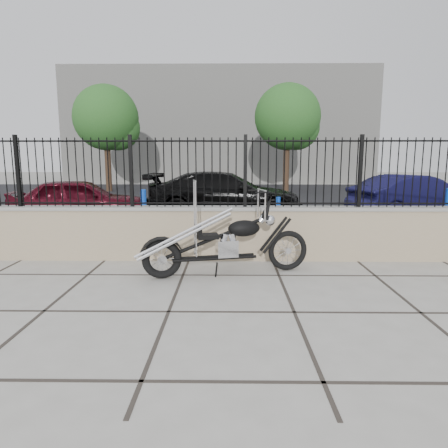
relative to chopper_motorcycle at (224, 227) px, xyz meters
name	(u,v)px	position (x,y,z in m)	size (l,w,h in m)	color
ground_plane	(169,312)	(-0.64, -1.55, -0.76)	(90.00, 90.00, 0.00)	#99968E
parking_lot	(212,200)	(-0.64, 10.95, -0.76)	(30.00, 30.00, 0.00)	black
retaining_wall	(189,233)	(-0.64, 0.95, -0.28)	(14.00, 0.36, 0.96)	gray
iron_fence	(188,172)	(-0.64, 0.95, 0.80)	(14.00, 0.08, 1.20)	black
background_building	(220,128)	(-0.64, 24.95, 3.24)	(22.00, 6.00, 8.00)	beige
chopper_motorcycle	(224,227)	(0.00, 0.00, 0.00)	(2.52, 0.44, 1.51)	black
car_red	(80,200)	(-4.09, 4.99, -0.13)	(1.49, 3.70, 1.26)	#480A16
car_black	(225,194)	(-0.06, 6.25, -0.07)	(1.93, 4.76, 1.38)	black
car_blue	(414,196)	(5.69, 6.10, -0.11)	(1.38, 3.95, 1.30)	#0F0E34
bollard_a	(144,213)	(-1.88, 2.98, -0.21)	(0.13, 0.13, 1.10)	#0A53A4
bollard_b	(278,217)	(1.20, 3.00, -0.29)	(0.11, 0.11, 0.93)	#0B5FAD
bollard_c	(447,212)	(5.17, 3.22, -0.20)	(0.13, 0.13, 1.11)	#0C20B9
tree_left	(106,115)	(-6.44, 15.50, 3.27)	(3.41, 3.41, 5.75)	#382619
tree_right	(288,114)	(3.12, 15.46, 3.30)	(3.43, 3.43, 5.79)	#382619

